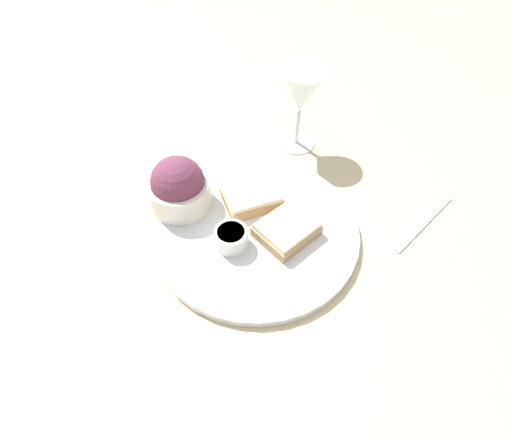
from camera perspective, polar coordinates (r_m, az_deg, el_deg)
ground_plane at (r=0.65m, az=0.00°, el=-1.93°), size 4.00×4.00×0.00m
dinner_plate at (r=0.65m, az=0.00°, el=-1.54°), size 0.33×0.33×0.01m
salad_bowl at (r=0.66m, az=-10.97°, el=4.53°), size 0.10×0.10×0.09m
sauce_ramekin at (r=0.61m, az=-3.56°, el=-2.54°), size 0.05×0.05×0.03m
cheese_toast_near at (r=0.62m, az=4.42°, el=-1.41°), size 0.11×0.10×0.03m
cheese_toast_far at (r=0.67m, az=-0.57°, el=3.22°), size 0.10×0.07×0.03m
wine_glass at (r=0.75m, az=6.39°, el=17.37°), size 0.09×0.09×0.16m
fork at (r=0.72m, az=23.02°, el=-0.41°), size 0.16×0.07×0.01m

